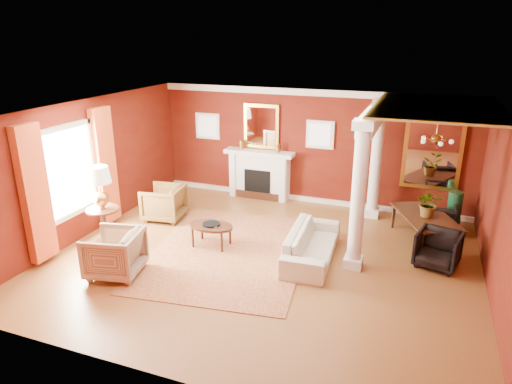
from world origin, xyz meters
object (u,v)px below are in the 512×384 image
at_px(side_table, 100,192).
at_px(dining_table, 427,221).
at_px(armchair_leopard, 164,201).
at_px(coffee_table, 211,227).
at_px(armchair_stripe, 114,251).
at_px(sofa, 312,239).

bearing_deg(side_table, dining_table, 21.16).
height_order(armchair_leopard, coffee_table, armchair_leopard).
height_order(armchair_stripe, coffee_table, armchair_stripe).
bearing_deg(coffee_table, dining_table, 23.08).
bearing_deg(dining_table, side_table, 86.90).
xyz_separation_m(sofa, dining_table, (2.06, 1.58, 0.06)).
relative_size(armchair_leopard, side_table, 0.53).
height_order(sofa, coffee_table, sofa).
height_order(armchair_stripe, dining_table, dining_table).
bearing_deg(side_table, sofa, 11.42).
bearing_deg(side_table, armchair_stripe, -44.86).
distance_m(coffee_table, side_table, 2.36).
relative_size(armchair_leopard, dining_table, 0.53).
distance_m(sofa, side_table, 4.37).
distance_m(coffee_table, dining_table, 4.49).
distance_m(sofa, dining_table, 2.59).
bearing_deg(sofa, side_table, 98.02).
bearing_deg(coffee_table, side_table, -162.68).
distance_m(sofa, armchair_leopard, 3.83).
bearing_deg(armchair_leopard, coffee_table, 53.28).
distance_m(side_table, dining_table, 6.77).
bearing_deg(armchair_stripe, sofa, 108.26).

